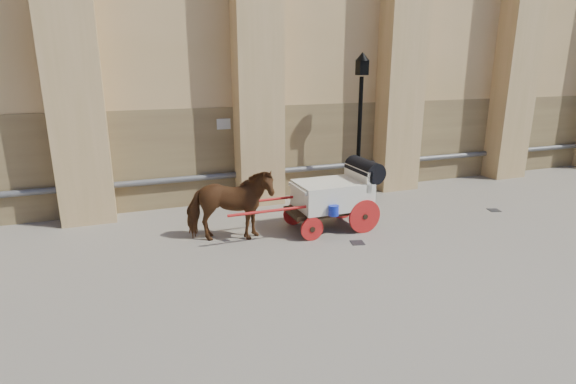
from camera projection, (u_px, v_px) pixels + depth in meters
name	position (u px, v px, depth m)	size (l,w,h in m)	color
ground	(339.00, 237.00, 11.47)	(90.00, 90.00, 0.00)	#6F675B
horse	(230.00, 206.00, 11.01)	(0.98, 2.16, 1.82)	brown
carriage	(337.00, 193.00, 11.88)	(4.17, 1.48, 1.82)	black
street_lamp	(360.00, 123.00, 14.13)	(0.43, 0.43, 4.62)	black
drain_grate_near	(357.00, 243.00, 11.08)	(0.32, 0.32, 0.01)	black
drain_grate_far	(494.00, 210.00, 13.56)	(0.32, 0.32, 0.01)	black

